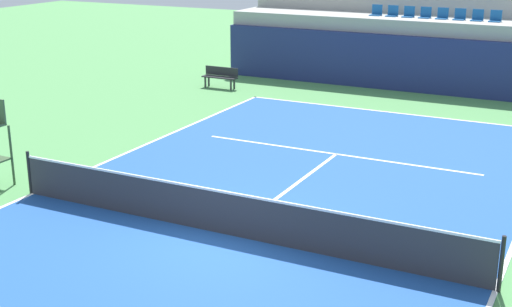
# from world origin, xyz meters

# --- Properties ---
(ground_plane) EXTENTS (80.00, 80.00, 0.00)m
(ground_plane) POSITION_xyz_m (0.00, 0.00, 0.00)
(ground_plane) COLOR #4C8C4C
(court_surface) EXTENTS (11.00, 24.00, 0.01)m
(court_surface) POSITION_xyz_m (0.00, 0.00, 0.01)
(court_surface) COLOR #1E4C99
(court_surface) RESTS_ON ground_plane
(baseline_far) EXTENTS (11.00, 0.10, 0.00)m
(baseline_far) POSITION_xyz_m (0.00, 11.95, 0.01)
(baseline_far) COLOR white
(baseline_far) RESTS_ON court_surface
(sideline_left) EXTENTS (0.10, 24.00, 0.00)m
(sideline_left) POSITION_xyz_m (-5.45, 0.00, 0.01)
(sideline_left) COLOR white
(sideline_left) RESTS_ON court_surface
(sideline_right) EXTENTS (0.10, 24.00, 0.00)m
(sideline_right) POSITION_xyz_m (5.45, 0.00, 0.01)
(sideline_right) COLOR white
(sideline_right) RESTS_ON court_surface
(service_line_far) EXTENTS (8.26, 0.10, 0.00)m
(service_line_far) POSITION_xyz_m (0.00, 6.40, 0.01)
(service_line_far) COLOR white
(service_line_far) RESTS_ON court_surface
(centre_service_line) EXTENTS (0.10, 6.40, 0.00)m
(centre_service_line) POSITION_xyz_m (0.00, 3.20, 0.01)
(centre_service_line) COLOR white
(centre_service_line) RESTS_ON court_surface
(back_wall) EXTENTS (17.05, 0.30, 2.20)m
(back_wall) POSITION_xyz_m (0.00, 15.73, 1.10)
(back_wall) COLOR navy
(back_wall) RESTS_ON ground_plane
(stands_tier_lower) EXTENTS (17.05, 2.40, 2.77)m
(stands_tier_lower) POSITION_xyz_m (0.00, 17.08, 1.39)
(stands_tier_lower) COLOR #9E9E99
(stands_tier_lower) RESTS_ON ground_plane
(stands_tier_upper) EXTENTS (17.05, 2.40, 3.65)m
(stands_tier_upper) POSITION_xyz_m (0.00, 19.48, 1.83)
(stands_tier_upper) COLOR #9E9E99
(stands_tier_upper) RESTS_ON ground_plane
(seating_row_lower) EXTENTS (5.25, 0.44, 0.44)m
(seating_row_lower) POSITION_xyz_m (-0.00, 17.17, 2.90)
(seating_row_lower) COLOR #145193
(seating_row_lower) RESTS_ON stands_tier_lower
(tennis_net) EXTENTS (11.08, 0.08, 1.07)m
(tennis_net) POSITION_xyz_m (0.00, 0.00, 0.51)
(tennis_net) COLOR black
(tennis_net) RESTS_ON court_surface
(player_bench) EXTENTS (1.50, 0.40, 0.85)m
(player_bench) POSITION_xyz_m (-7.51, 12.88, 0.51)
(player_bench) COLOR #232328
(player_bench) RESTS_ON ground_plane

